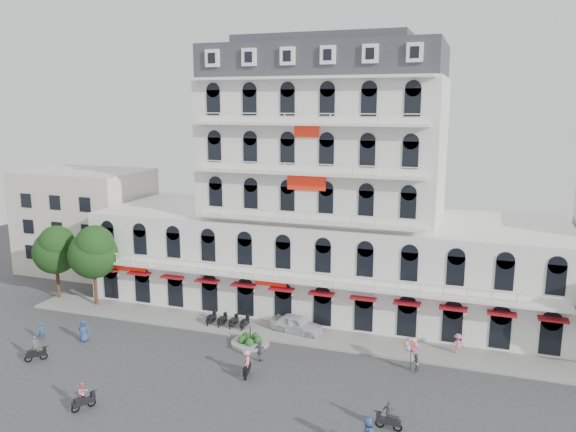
% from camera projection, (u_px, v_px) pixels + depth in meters
% --- Properties ---
extents(ground, '(120.00, 120.00, 0.00)m').
position_uv_depth(ground, '(257.00, 383.00, 40.26)').
color(ground, '#38383A').
rests_on(ground, ground).
extents(sidewalk, '(53.00, 4.00, 0.16)m').
position_uv_depth(sidewalk, '(296.00, 334.00, 48.59)').
color(sidewalk, gray).
rests_on(sidewalk, ground).
extents(main_building, '(45.00, 15.00, 25.80)m').
position_uv_depth(main_building, '(324.00, 205.00, 55.00)').
color(main_building, silver).
rests_on(main_building, ground).
extents(flank_building_west, '(14.00, 10.00, 12.00)m').
position_uv_depth(flank_building_west, '(87.00, 220.00, 67.19)').
color(flank_building_west, beige).
rests_on(flank_building_west, ground).
extents(traffic_island, '(3.20, 3.20, 1.60)m').
position_uv_depth(traffic_island, '(250.00, 341.00, 46.73)').
color(traffic_island, gray).
rests_on(traffic_island, ground).
extents(parked_scooter_row, '(4.40, 1.80, 1.10)m').
position_uv_depth(parked_scooter_row, '(228.00, 327.00, 50.45)').
color(parked_scooter_row, black).
rests_on(parked_scooter_row, ground).
extents(tree_west_outer, '(4.50, 4.48, 7.76)m').
position_uv_depth(tree_west_outer, '(55.00, 248.00, 56.74)').
color(tree_west_outer, '#382314').
rests_on(tree_west_outer, ground).
extents(tree_west_inner, '(4.76, 4.76, 8.25)m').
position_uv_depth(tree_west_inner, '(93.00, 250.00, 54.61)').
color(tree_west_inner, '#382314').
rests_on(tree_west_inner, ground).
extents(parked_car, '(4.97, 2.61, 1.61)m').
position_uv_depth(parked_car, '(297.00, 324.00, 48.93)').
color(parked_car, silver).
rests_on(parked_car, ground).
extents(rider_west, '(1.31, 1.31, 2.08)m').
position_uv_depth(rider_west, '(35.00, 350.00, 43.56)').
color(rider_west, black).
rests_on(rider_west, ground).
extents(rider_southwest, '(1.00, 1.56, 1.94)m').
position_uv_depth(rider_southwest, '(83.00, 396.00, 36.59)').
color(rider_southwest, black).
rests_on(rider_southwest, ground).
extents(rider_northeast, '(1.70, 0.45, 1.94)m').
position_uv_depth(rider_northeast, '(389.00, 416.00, 34.33)').
color(rider_northeast, '#232227').
rests_on(rider_northeast, ground).
extents(rider_center, '(0.78, 1.69, 2.05)m').
position_uv_depth(rider_center, '(247.00, 363.00, 41.04)').
color(rider_center, black).
rests_on(rider_center, ground).
extents(pedestrian_left, '(1.10, 0.99, 1.88)m').
position_uv_depth(pedestrian_left, '(83.00, 331.00, 47.14)').
color(pedestrian_left, navy).
rests_on(pedestrian_left, ground).
extents(pedestrian_mid, '(1.04, 0.50, 1.72)m').
position_uv_depth(pedestrian_mid, '(260.00, 351.00, 43.48)').
color(pedestrian_mid, '#5A5961').
rests_on(pedestrian_mid, ground).
extents(pedestrian_right, '(1.24, 0.82, 1.78)m').
position_uv_depth(pedestrian_right, '(458.00, 344.00, 44.62)').
color(pedestrian_right, '#BC6381').
rests_on(pedestrian_right, ground).
extents(pedestrian_far, '(0.66, 0.64, 1.53)m').
position_uv_depth(pedestrian_far, '(42.00, 332.00, 47.43)').
color(pedestrian_far, navy).
rests_on(pedestrian_far, ground).
extents(balloon_vendor, '(1.28, 1.20, 2.45)m').
position_uv_depth(balloon_vendor, '(413.00, 354.00, 41.84)').
color(balloon_vendor, '#57555D').
rests_on(balloon_vendor, ground).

